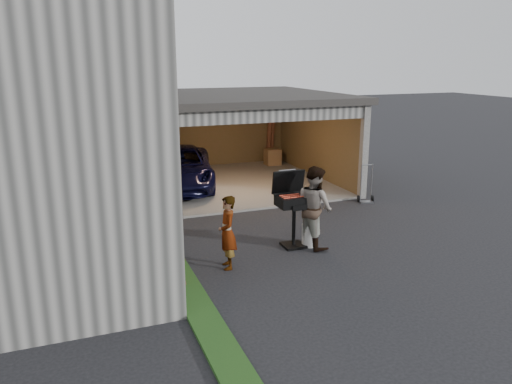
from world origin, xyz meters
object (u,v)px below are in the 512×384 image
woman (227,233)px  plywood_panel (176,259)px  man (314,207)px  propane_tank (309,235)px  minivan (179,169)px  hand_truck (366,195)px  bbq_grill (293,203)px

woman → plywood_panel: woman is taller
man → propane_tank: (-0.07, 0.06, -0.64)m
man → plywood_panel: bearing=90.1°
minivan → hand_truck: bearing=-24.7°
propane_tank → plywood_panel: plywood_panel is taller
woman → bbq_grill: size_ratio=0.89×
minivan → propane_tank: size_ratio=9.04×
bbq_grill → propane_tank: bearing=-18.9°
hand_truck → woman: bearing=-132.1°
minivan → woman: bearing=-82.4°
minivan → bbq_grill: size_ratio=2.72×
bbq_grill → hand_truck: size_ratio=1.49×
woman → hand_truck: woman is taller
man → propane_tank: size_ratio=3.63×
bbq_grill → hand_truck: (3.40, 2.37, -0.76)m
minivan → woman: woman is taller
bbq_grill → propane_tank: (0.34, -0.12, -0.72)m
plywood_panel → hand_truck: bearing=27.4°
propane_tank → minivan: bearing=104.8°
bbq_grill → plywood_panel: 2.90m
woman → propane_tank: 2.12m
man → propane_tank: man is taller
minivan → plywood_panel: size_ratio=5.23×
bbq_grill → propane_tank: bbq_grill is taller
propane_tank → man: bearing=-43.2°
minivan → woman: (-0.46, -6.38, 0.11)m
woman → hand_truck: size_ratio=1.32×
man → bbq_grill: size_ratio=1.09×
minivan → woman: size_ratio=3.07×
propane_tank → plywood_panel: size_ratio=0.58×
minivan → bbq_grill: 5.92m
minivan → man: size_ratio=2.49×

